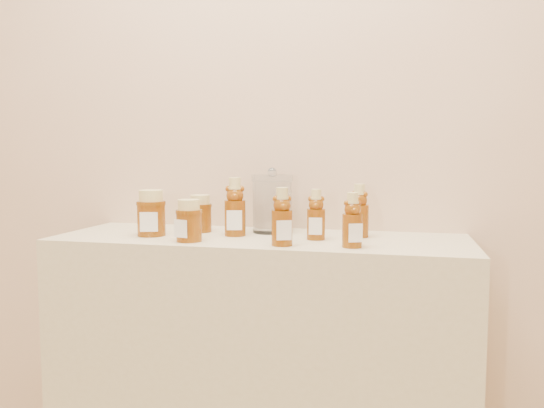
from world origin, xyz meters
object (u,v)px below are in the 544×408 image
(bear_bottle_front_left, at_px, (282,213))
(glass_canister, at_px, (272,201))
(display_table, at_px, (260,385))
(honey_jar_left, at_px, (151,213))
(bear_bottle_back_left, at_px, (235,203))

(bear_bottle_front_left, height_order, glass_canister, glass_canister)
(display_table, relative_size, glass_canister, 6.18)
(display_table, xyz_separation_m, honey_jar_left, (-0.32, -0.05, 0.52))
(bear_bottle_back_left, relative_size, bear_bottle_front_left, 1.12)
(bear_bottle_back_left, relative_size, honey_jar_left, 1.44)
(glass_canister, bearing_deg, bear_bottle_back_left, -134.93)
(glass_canister, bearing_deg, bear_bottle_front_left, -70.52)
(display_table, bearing_deg, bear_bottle_front_left, -54.16)
(display_table, xyz_separation_m, bear_bottle_back_left, (-0.08, 0.01, 0.55))
(display_table, distance_m, bear_bottle_back_left, 0.55)
(display_table, height_order, glass_canister, glass_canister)
(honey_jar_left, xyz_separation_m, glass_canister, (0.33, 0.15, 0.03))
(bear_bottle_back_left, height_order, honey_jar_left, bear_bottle_back_left)
(bear_bottle_front_left, distance_m, honey_jar_left, 0.42)
(display_table, bearing_deg, bear_bottle_back_left, 176.07)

